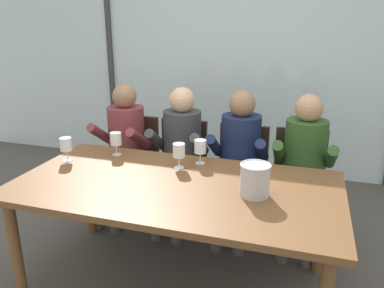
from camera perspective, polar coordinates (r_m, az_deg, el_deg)
name	(u,v)px	position (r m, az deg, el deg)	size (l,w,h in m)	color
ground	(213,215)	(3.58, 3.16, -10.55)	(14.00, 14.00, 0.00)	#4C4742
window_glass_panel	(242,59)	(4.36, 7.57, 12.51)	(7.23, 0.03, 2.60)	silver
window_mullion_left	(111,55)	(4.89, -12.07, 12.89)	(0.06, 0.06, 2.60)	#38383D
hillside_vineyard	(277,59)	(8.62, 12.61, 12.32)	(13.23, 2.40, 1.79)	#568942
dining_table	(175,194)	(2.42, -2.50, -7.49)	(2.03, 1.05, 0.75)	brown
chair_near_curtain	(133,156)	(3.57, -8.76, -1.86)	(0.45, 0.45, 0.87)	#332319
chair_left_of_center	(181,162)	(3.39, -1.68, -2.76)	(0.45, 0.45, 0.87)	#332319
chair_center	(240,170)	(3.25, 7.27, -3.83)	(0.45, 0.45, 0.87)	#332319
chair_right_of_center	(300,175)	(3.24, 15.80, -4.49)	(0.48, 0.48, 0.87)	#332319
person_maroon_top	(123,144)	(3.40, -10.36, 0.06)	(0.48, 0.63, 1.19)	brown
person_charcoal_jacket	(179,150)	(3.19, -1.90, -0.83)	(0.46, 0.61, 1.19)	#38383D
person_navy_polo	(238,156)	(3.07, 6.97, -1.74)	(0.46, 0.61, 1.19)	#192347
person_olive_shirt	(304,162)	(3.03, 16.37, -2.66)	(0.46, 0.61, 1.19)	#2D5123
ice_bucket_primary	(255,179)	(2.23, 9.41, -5.25)	(0.18, 0.18, 0.19)	#B7B7BC
wine_glass_by_left_taster	(66,145)	(2.87, -18.35, -0.19)	(0.08, 0.08, 0.17)	silver
wine_glass_near_bucket	(116,140)	(2.90, -11.32, 0.62)	(0.08, 0.08, 0.17)	silver
wine_glass_center_pour	(200,147)	(2.67, 1.24, -0.45)	(0.08, 0.08, 0.17)	silver
wine_glass_by_right_taster	(179,152)	(2.60, -1.97, -1.13)	(0.08, 0.08, 0.17)	silver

